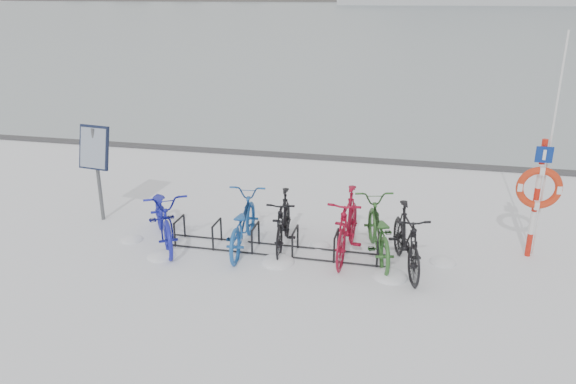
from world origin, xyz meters
TOP-DOWN VIEW (x-y plane):
  - ground at (0.00, 0.00)m, footprint 900.00×900.00m
  - ice_sheet at (0.00, 155.00)m, footprint 400.00×298.00m
  - quay_edge at (0.00, 5.90)m, footprint 400.00×0.25m
  - bike_rack at (0.00, 0.00)m, footprint 4.00×0.48m
  - info_board at (-3.74, 0.62)m, footprint 0.67×0.33m
  - lifebuoy_station at (4.33, 0.74)m, footprint 0.73×0.22m
  - bike_0 at (-2.07, -0.06)m, footprint 1.73×2.18m
  - bike_1 at (-0.61, 0.05)m, footprint 0.84×1.97m
  - bike_2 at (0.09, 0.25)m, footprint 0.65×1.75m
  - bike_3 at (1.24, 0.18)m, footprint 0.64×1.98m
  - bike_4 at (1.76, 0.22)m, footprint 1.13×2.06m
  - bike_5 at (2.25, -0.13)m, footprint 0.96×1.90m
  - snow_drifts at (0.42, -0.19)m, footprint 6.01×1.61m

SIDE VIEW (x-z plane):
  - ground at x=0.00m, z-range 0.00..0.00m
  - snow_drifts at x=0.42m, z-range -0.10..0.10m
  - ice_sheet at x=0.00m, z-range 0.00..0.02m
  - quay_edge at x=0.00m, z-range 0.00..0.10m
  - bike_rack at x=0.00m, z-range -0.05..0.41m
  - bike_1 at x=-0.61m, z-range 0.00..1.01m
  - bike_4 at x=1.76m, z-range 0.00..1.02m
  - bike_2 at x=0.09m, z-range 0.00..1.03m
  - bike_5 at x=2.25m, z-range 0.00..1.10m
  - bike_0 at x=-2.07m, z-range 0.00..1.11m
  - bike_3 at x=1.24m, z-range 0.00..1.18m
  - lifebuoy_station at x=4.33m, z-range -0.62..3.16m
  - info_board at x=-3.74m, z-range 0.43..2.35m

